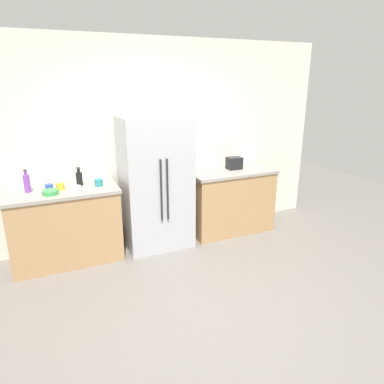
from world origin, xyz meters
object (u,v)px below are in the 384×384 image
at_px(refrigerator, 156,183).
at_px(bowl_b, 51,192).
at_px(bottle_b, 27,183).
at_px(bottle_a, 79,178).
at_px(cup_c, 99,183).
at_px(cup_a, 49,187).
at_px(toaster, 234,163).
at_px(bowl_a, 75,189).
at_px(cup_b, 60,186).

relative_size(refrigerator, bowl_b, 9.80).
relative_size(refrigerator, bottle_b, 6.51).
bearing_deg(bowl_b, bottle_b, 139.69).
xyz_separation_m(refrigerator, bowl_b, (-1.26, -0.11, 0.08)).
relative_size(bottle_a, bottle_b, 0.85).
distance_m(cup_c, bowl_b, 0.56).
height_order(bottle_a, bowl_b, bottle_a).
relative_size(bottle_b, cup_a, 2.99).
height_order(refrigerator, toaster, refrigerator).
distance_m(cup_a, bowl_a, 0.30).
height_order(bottle_b, bowl_b, bottle_b).
height_order(bottle_a, bottle_b, bottle_b).
relative_size(toaster, bottle_a, 0.92).
bearing_deg(cup_a, cup_b, -8.28).
bearing_deg(refrigerator, bowl_b, -174.89).
distance_m(cup_b, cup_c, 0.43).
bearing_deg(bowl_a, refrigerator, 4.84).
xyz_separation_m(refrigerator, cup_c, (-0.72, 0.00, 0.10)).
relative_size(bottle_a, cup_c, 2.36).
bearing_deg(bowl_a, cup_a, 153.22).
height_order(toaster, bowl_b, toaster).
height_order(refrigerator, cup_a, refrigerator).
bearing_deg(refrigerator, bottle_a, 172.43).
bearing_deg(cup_a, bottle_b, 171.98).
relative_size(toaster, cup_a, 2.35).
bearing_deg(cup_a, refrigerator, -2.29).
bearing_deg(cup_a, cup_c, -5.23).
distance_m(refrigerator, bottle_b, 1.51).
bearing_deg(bottle_b, bowl_a, -18.70).
xyz_separation_m(bottle_a, cup_c, (0.21, -0.12, -0.05)).
relative_size(bottle_b, bowl_b, 1.51).
distance_m(bottle_a, bowl_a, 0.23).
relative_size(toaster, bottle_b, 0.79).
bearing_deg(cup_b, bottle_a, 21.48).
xyz_separation_m(toaster, bowl_b, (-2.45, -0.17, -0.06)).
xyz_separation_m(bottle_a, cup_a, (-0.35, -0.07, -0.05)).
height_order(toaster, bottle_a, bottle_a).
bearing_deg(bowl_b, bottle_a, 34.63).
bearing_deg(refrigerator, cup_b, 178.34).
bearing_deg(bottle_a, cup_b, -158.52).
relative_size(bottle_a, cup_a, 2.55).
distance_m(toaster, bottle_a, 2.11).
xyz_separation_m(bottle_a, bottle_b, (-0.57, -0.04, 0.02)).
height_order(bottle_b, cup_c, bottle_b).
relative_size(bottle_a, bowl_b, 1.28).
relative_size(bottle_b, cup_b, 2.82).
height_order(toaster, cup_a, toaster).
relative_size(cup_c, bowl_b, 0.54).
distance_m(bottle_a, cup_c, 0.24).
distance_m(toaster, cup_a, 2.46).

